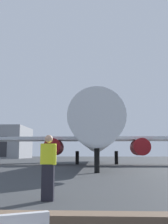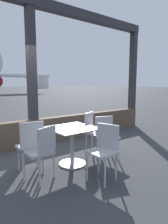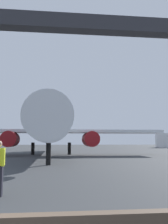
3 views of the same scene
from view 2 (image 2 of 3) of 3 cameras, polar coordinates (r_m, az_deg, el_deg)
name	(u,v)px [view 2 (image 2 of 3)]	position (r m, az deg, el deg)	size (l,w,h in m)	color
window_frame	(33,96)	(5.19, -14.61, 4.51)	(8.15, 0.24, 3.66)	brown
dining_table	(72,142)	(3.90, -3.44, -8.51)	(0.87, 0.87, 0.74)	slate
cafe_chair_window_left	(106,133)	(4.32, 6.28, -6.10)	(0.49, 0.49, 0.88)	#B2B2B7
cafe_chair_window_right	(42,149)	(3.30, -11.89, -10.26)	(0.50, 0.50, 0.91)	#B2B2B7
cafe_chair_aisle_left	(31,143)	(3.57, -15.01, -8.61)	(0.44, 0.44, 0.95)	#B2B2B7
cafe_chair_aisle_right	(93,129)	(4.51, 2.56, -4.97)	(0.51, 0.51, 0.94)	#B2B2B7
cafe_chair_side_extra	(105,147)	(3.32, 5.93, -9.90)	(0.46, 0.46, 0.91)	#B2B2B7
fuel_storage_tank	(41,83)	(84.07, -12.28, 8.14)	(6.13, 6.13, 4.25)	white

